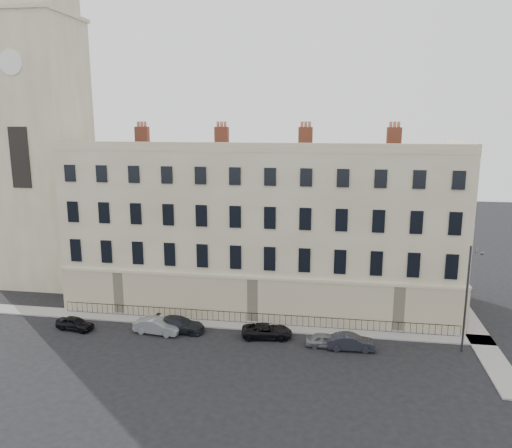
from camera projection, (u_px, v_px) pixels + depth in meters
The scene contains 13 objects.
ground at pixel (318, 357), 37.79m from camera, with size 160.00×160.00×0.00m, color black.
terrace at pixel (263, 226), 48.75m from camera, with size 36.22×12.22×17.00m.
church_tower at pixel (39, 110), 52.18m from camera, with size 8.00×8.13×44.00m.
pavement_terrace at pixel (206, 322), 44.17m from camera, with size 48.00×2.00×0.12m, color gray.
pavement_east_return at pixel (471, 326), 43.48m from camera, with size 2.00×24.00×0.12m, color gray.
railings at pixel (252, 318), 43.84m from camera, with size 35.00×0.04×0.96m.
car_a at pixel (75, 323), 42.71m from camera, with size 1.34×3.33×1.14m, color black.
car_b at pixel (157, 326), 41.93m from camera, with size 1.38×3.97×1.31m, color gray.
car_c at pixel (179, 324), 42.30m from camera, with size 1.79×4.40×1.28m, color black.
car_d at pixel (267, 331), 41.13m from camera, with size 1.92×4.16×1.16m, color black.
car_e at pixel (326, 340), 39.46m from camera, with size 1.29×3.21×1.10m, color slate.
car_f at pixel (351, 342), 38.96m from camera, with size 1.32×3.79×1.25m, color #1F212A.
streetlamp at pixel (467, 295), 37.62m from camera, with size 0.66×1.79×8.48m.
Camera 1 is at (0.96, -35.21, 17.66)m, focal length 35.00 mm.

